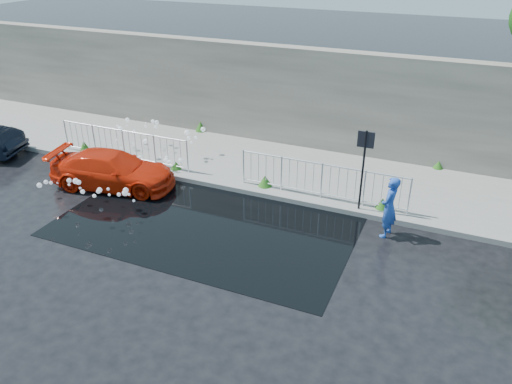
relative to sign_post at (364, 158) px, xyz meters
The scene contains 12 objects.
ground 5.50m from the sign_post, 143.57° to the right, with size 90.00×90.00×0.00m, color black.
pavement 4.90m from the sign_post, 155.66° to the left, with size 30.00×4.00×0.15m, color slate.
curb 4.51m from the sign_post, behind, with size 30.00×0.25×0.16m, color slate.
retaining_wall 5.87m from the sign_post, 135.69° to the left, with size 30.00×0.60×3.50m, color #5D584F.
puddle 4.59m from the sign_post, 150.42° to the right, with size 8.00×5.00×0.01m, color black.
sign_post is the anchor object (origin of this frame).
railing_left 8.26m from the sign_post, behind, with size 5.05×0.05×1.10m.
railing_right 1.57m from the sign_post, 168.23° to the left, with size 5.05×0.05×1.10m.
weeds 5.15m from the sign_post, 163.31° to the left, with size 12.17×3.93×0.40m.
water_spray 7.37m from the sign_post, behind, with size 3.59×5.63×0.98m.
red_car 7.66m from the sign_post, 169.89° to the right, with size 1.58×3.88×1.13m, color red.
person 1.54m from the sign_post, 42.77° to the right, with size 0.61×0.40×1.68m, color #224BAA.
Camera 1 is at (6.42, -9.41, 7.07)m, focal length 35.00 mm.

